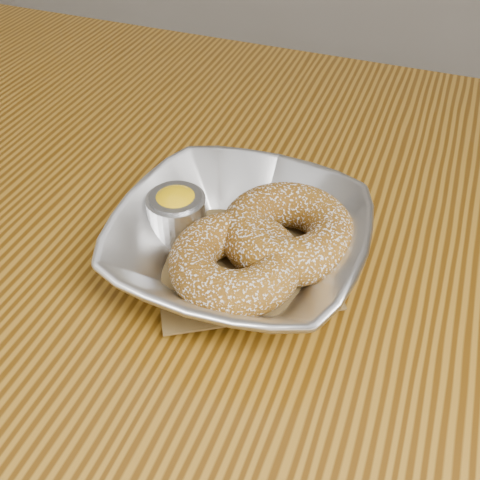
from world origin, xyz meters
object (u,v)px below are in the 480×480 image
(serving_bowl, at_px, (240,244))
(donut_back, at_px, (287,232))
(donut_front, at_px, (236,262))
(table, at_px, (207,286))
(ramekin, at_px, (177,213))

(serving_bowl, distance_m, donut_back, 0.04)
(donut_front, bearing_deg, serving_bowl, 102.79)
(donut_back, bearing_deg, serving_bowl, -145.12)
(table, height_order, ramekin, ramekin)
(table, relative_size, ramekin, 22.97)
(table, bearing_deg, ramekin, -99.39)
(serving_bowl, height_order, ramekin, ramekin)
(donut_back, distance_m, ramekin, 0.10)
(table, xyz_separation_m, ramekin, (-0.01, -0.04, 0.13))
(donut_front, relative_size, ramekin, 2.08)
(serving_bowl, bearing_deg, table, 139.07)
(serving_bowl, height_order, donut_front, serving_bowl)
(donut_front, bearing_deg, ramekin, 152.19)
(serving_bowl, bearing_deg, donut_back, 34.88)
(serving_bowl, xyz_separation_m, ramekin, (-0.06, 0.01, 0.01))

